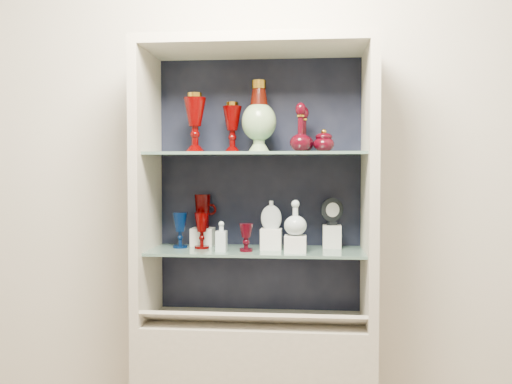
# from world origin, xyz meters

# --- Properties ---
(wall_back) EXTENTS (3.50, 0.02, 2.80)m
(wall_back) POSITION_xyz_m (0.00, 1.75, 1.40)
(wall_back) COLOR beige
(wall_back) RESTS_ON ground
(cabinet_back_panel) EXTENTS (0.98, 0.02, 1.15)m
(cabinet_back_panel) POSITION_xyz_m (0.00, 1.72, 1.32)
(cabinet_back_panel) COLOR black
(cabinet_back_panel) RESTS_ON cabinet_base
(cabinet_side_left) EXTENTS (0.04, 0.40, 1.15)m
(cabinet_side_left) POSITION_xyz_m (-0.48, 1.53, 1.32)
(cabinet_side_left) COLOR beige
(cabinet_side_left) RESTS_ON cabinet_base
(cabinet_side_right) EXTENTS (0.04, 0.40, 1.15)m
(cabinet_side_right) POSITION_xyz_m (0.48, 1.53, 1.32)
(cabinet_side_right) COLOR beige
(cabinet_side_right) RESTS_ON cabinet_base
(cabinet_top_cap) EXTENTS (1.00, 0.40, 0.04)m
(cabinet_top_cap) POSITION_xyz_m (0.00, 1.53, 1.92)
(cabinet_top_cap) COLOR beige
(cabinet_top_cap) RESTS_ON cabinet_side_left
(shelf_lower) EXTENTS (0.92, 0.34, 0.01)m
(shelf_lower) POSITION_xyz_m (0.00, 1.55, 1.04)
(shelf_lower) COLOR slate
(shelf_lower) RESTS_ON cabinet_side_left
(shelf_upper) EXTENTS (0.92, 0.34, 0.01)m
(shelf_upper) POSITION_xyz_m (0.00, 1.55, 1.46)
(shelf_upper) COLOR slate
(shelf_upper) RESTS_ON cabinet_side_left
(label_ledge) EXTENTS (0.92, 0.17, 0.09)m
(label_ledge) POSITION_xyz_m (0.00, 1.42, 0.78)
(label_ledge) COLOR beige
(label_ledge) RESTS_ON cabinet_base
(label_card_0) EXTENTS (0.10, 0.06, 0.03)m
(label_card_0) POSITION_xyz_m (0.29, 1.42, 0.80)
(label_card_0) COLOR white
(label_card_0) RESTS_ON label_ledge
(label_card_1) EXTENTS (0.10, 0.06, 0.03)m
(label_card_1) POSITION_xyz_m (-0.29, 1.42, 0.80)
(label_card_1) COLOR white
(label_card_1) RESTS_ON label_ledge
(label_card_2) EXTENTS (0.10, 0.06, 0.03)m
(label_card_2) POSITION_xyz_m (0.08, 1.42, 0.80)
(label_card_2) COLOR white
(label_card_2) RESTS_ON label_ledge
(label_card_3) EXTENTS (0.10, 0.06, 0.03)m
(label_card_3) POSITION_xyz_m (0.07, 1.42, 0.80)
(label_card_3) COLOR white
(label_card_3) RESTS_ON label_ledge
(pedestal_lamp_left) EXTENTS (0.11, 0.11, 0.25)m
(pedestal_lamp_left) POSITION_xyz_m (-0.26, 1.52, 1.60)
(pedestal_lamp_left) COLOR #490000
(pedestal_lamp_left) RESTS_ON shelf_upper
(pedestal_lamp_right) EXTENTS (0.11, 0.11, 0.22)m
(pedestal_lamp_right) POSITION_xyz_m (-0.11, 1.60, 1.58)
(pedestal_lamp_right) COLOR #490000
(pedestal_lamp_right) RESTS_ON shelf_upper
(enamel_urn) EXTENTS (0.16, 0.16, 0.31)m
(enamel_urn) POSITION_xyz_m (0.01, 1.56, 1.62)
(enamel_urn) COLOR #0C482C
(enamel_urn) RESTS_ON shelf_upper
(ruby_decanter_a) EXTENTS (0.10, 0.10, 0.23)m
(ruby_decanter_a) POSITION_xyz_m (0.19, 1.50, 1.59)
(ruby_decanter_a) COLOR #3F030D
(ruby_decanter_a) RESTS_ON shelf_upper
(ruby_decanter_b) EXTENTS (0.12, 0.12, 0.21)m
(ruby_decanter_b) POSITION_xyz_m (0.20, 1.59, 1.58)
(ruby_decanter_b) COLOR #3F030D
(ruby_decanter_b) RESTS_ON shelf_upper
(lidded_bowl) EXTENTS (0.12, 0.12, 0.10)m
(lidded_bowl) POSITION_xyz_m (0.29, 1.55, 1.52)
(lidded_bowl) COLOR #3F030D
(lidded_bowl) RESTS_ON shelf_upper
(cobalt_goblet) EXTENTS (0.09, 0.09, 0.16)m
(cobalt_goblet) POSITION_xyz_m (-0.34, 1.57, 1.13)
(cobalt_goblet) COLOR #02143E
(cobalt_goblet) RESTS_ON shelf_lower
(ruby_goblet_tall) EXTENTS (0.07, 0.07, 0.16)m
(ruby_goblet_tall) POSITION_xyz_m (-0.24, 1.56, 1.13)
(ruby_goblet_tall) COLOR #490000
(ruby_goblet_tall) RESTS_ON shelf_lower
(ruby_goblet_small) EXTENTS (0.07, 0.07, 0.12)m
(ruby_goblet_small) POSITION_xyz_m (-0.04, 1.48, 1.11)
(ruby_goblet_small) COLOR #3F030D
(ruby_goblet_small) RESTS_ON shelf_lower
(riser_ruby_pitcher) EXTENTS (0.10, 0.10, 0.08)m
(riser_ruby_pitcher) POSITION_xyz_m (-0.26, 1.65, 1.09)
(riser_ruby_pitcher) COLOR silver
(riser_ruby_pitcher) RESTS_ON shelf_lower
(ruby_pitcher) EXTENTS (0.12, 0.08, 0.15)m
(ruby_pitcher) POSITION_xyz_m (-0.26, 1.65, 1.21)
(ruby_pitcher) COLOR #490000
(ruby_pitcher) RESTS_ON riser_ruby_pitcher
(clear_square_bottle) EXTENTS (0.05, 0.05, 0.13)m
(clear_square_bottle) POSITION_xyz_m (-0.14, 1.47, 1.11)
(clear_square_bottle) COLOR #AFC3C8
(clear_square_bottle) RESTS_ON shelf_lower
(riser_flat_flask) EXTENTS (0.09, 0.09, 0.09)m
(riser_flat_flask) POSITION_xyz_m (0.06, 1.56, 1.09)
(riser_flat_flask) COLOR silver
(riser_flat_flask) RESTS_ON shelf_lower
(flat_flask) EXTENTS (0.09, 0.04, 0.13)m
(flat_flask) POSITION_xyz_m (0.06, 1.56, 1.20)
(flat_flask) COLOR #ADBAC0
(flat_flask) RESTS_ON riser_flat_flask
(riser_clear_round_decanter) EXTENTS (0.09, 0.09, 0.07)m
(riser_clear_round_decanter) POSITION_xyz_m (0.17, 1.48, 1.08)
(riser_clear_round_decanter) COLOR silver
(riser_clear_round_decanter) RESTS_ON shelf_lower
(clear_round_decanter) EXTENTS (0.10, 0.10, 0.14)m
(clear_round_decanter) POSITION_xyz_m (0.17, 1.48, 1.19)
(clear_round_decanter) COLOR #AFC3C8
(clear_round_decanter) RESTS_ON riser_clear_round_decanter
(riser_cameo_medallion) EXTENTS (0.08, 0.08, 0.10)m
(riser_cameo_medallion) POSITION_xyz_m (0.33, 1.63, 1.10)
(riser_cameo_medallion) COLOR silver
(riser_cameo_medallion) RESTS_ON shelf_lower
(cameo_medallion) EXTENTS (0.11, 0.08, 0.13)m
(cameo_medallion) POSITION_xyz_m (0.33, 1.63, 1.21)
(cameo_medallion) COLOR black
(cameo_medallion) RESTS_ON riser_cameo_medallion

